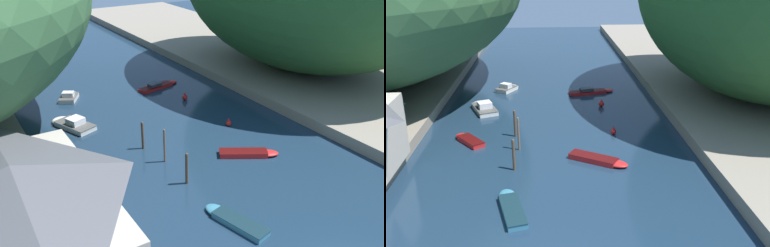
% 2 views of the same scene
% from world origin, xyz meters
% --- Properties ---
extents(water_surface, '(130.00, 130.00, 0.00)m').
position_xyz_m(water_surface, '(0.00, 30.00, 0.00)').
color(water_surface, '#192D42').
rests_on(water_surface, ground).
extents(right_bank, '(22.00, 120.00, 1.20)m').
position_xyz_m(right_bank, '(24.13, 30.00, 0.60)').
color(right_bank, gray).
rests_on(right_bank, ground).
extents(waterfront_building, '(9.65, 14.94, 7.27)m').
position_xyz_m(waterfront_building, '(-16.98, 8.78, 4.95)').
color(waterfront_building, '#B2A899').
rests_on(waterfront_building, left_bank).
extents(boat_navy_launch, '(3.57, 4.08, 0.46)m').
position_xyz_m(boat_navy_launch, '(-8.36, 20.21, 0.23)').
color(boat_navy_launch, red).
rests_on(boat_navy_launch, water_surface).
extents(boat_yellow_tender, '(2.62, 5.57, 0.46)m').
position_xyz_m(boat_yellow_tender, '(-3.21, 7.63, 0.23)').
color(boat_yellow_tender, teal).
rests_on(boat_yellow_tender, water_surface).
extents(boat_red_skiff, '(3.42, 4.03, 1.09)m').
position_xyz_m(boat_red_skiff, '(-5.89, 37.77, 0.34)').
color(boat_red_skiff, silver).
rests_on(boat_red_skiff, water_surface).
extents(boat_moored_right, '(5.43, 4.02, 0.47)m').
position_xyz_m(boat_moored_right, '(4.14, 14.76, 0.23)').
color(boat_moored_right, red).
rests_on(boat_moored_right, water_surface).
extents(boat_far_right_bank, '(6.30, 2.72, 0.77)m').
position_xyz_m(boat_far_right_bank, '(5.50, 35.60, 0.25)').
color(boat_far_right_bank, red).
rests_on(boat_far_right_bank, water_surface).
extents(boat_near_quay, '(4.00, 5.93, 1.22)m').
position_xyz_m(boat_near_quay, '(-8.12, 29.70, 0.38)').
color(boat_near_quay, silver).
rests_on(boat_near_quay, water_surface).
extents(mooring_post_second, '(0.26, 0.26, 2.88)m').
position_xyz_m(mooring_post_second, '(-3.39, 13.82, 1.45)').
color(mooring_post_second, '#4C3D2D').
rests_on(mooring_post_second, water_surface).
extents(mooring_post_middle, '(0.20, 0.20, 3.28)m').
position_xyz_m(mooring_post_middle, '(-3.21, 17.96, 1.65)').
color(mooring_post_middle, brown).
rests_on(mooring_post_middle, water_surface).
extents(mooring_post_fourth, '(0.27, 0.27, 2.84)m').
position_xyz_m(mooring_post_fourth, '(-3.78, 21.30, 1.43)').
color(mooring_post_fourth, '#4C3D2D').
rests_on(mooring_post_fourth, water_surface).
extents(channel_buoy_near, '(0.59, 0.59, 0.89)m').
position_xyz_m(channel_buoy_near, '(6.26, 21.11, 0.34)').
color(channel_buoy_near, red).
rests_on(channel_buoy_near, water_surface).
extents(channel_buoy_far, '(0.67, 0.67, 1.01)m').
position_xyz_m(channel_buoy_far, '(6.09, 29.97, 0.39)').
color(channel_buoy_far, red).
rests_on(channel_buoy_far, water_surface).
extents(person_on_quay, '(0.31, 0.42, 1.69)m').
position_xyz_m(person_on_quay, '(-15.62, 19.93, 2.18)').
color(person_on_quay, '#282D3D').
rests_on(person_on_quay, left_bank).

